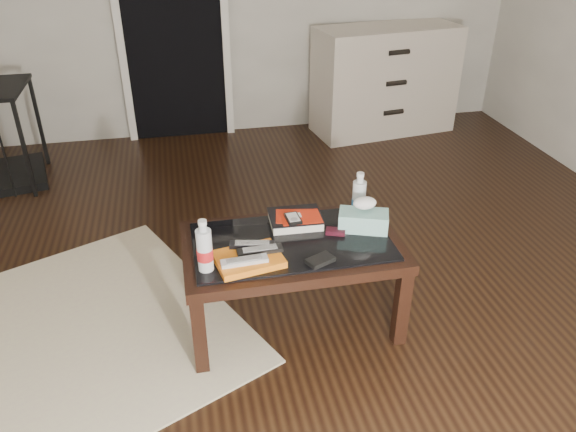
# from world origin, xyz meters

# --- Properties ---
(ground) EXTENTS (5.00, 5.00, 0.00)m
(ground) POSITION_xyz_m (0.00, 0.00, 0.00)
(ground) COLOR black
(ground) RESTS_ON ground
(doorway) EXTENTS (0.90, 0.08, 2.07)m
(doorway) POSITION_xyz_m (-0.40, 2.47, 1.02)
(doorway) COLOR black
(doorway) RESTS_ON ground
(coffee_table) EXTENTS (1.00, 0.60, 0.46)m
(coffee_table) POSITION_xyz_m (0.01, -0.16, 0.40)
(coffee_table) COLOR black
(coffee_table) RESTS_ON ground
(rug) EXTENTS (2.45, 2.20, 0.01)m
(rug) POSITION_xyz_m (-1.30, -0.20, 0.01)
(rug) COLOR tan
(rug) RESTS_ON ground
(dresser) EXTENTS (1.26, 0.67, 0.90)m
(dresser) POSITION_xyz_m (1.35, 2.23, 0.45)
(dresser) COLOR beige
(dresser) RESTS_ON ground
(magazines) EXTENTS (0.31, 0.26, 0.03)m
(magazines) POSITION_xyz_m (-0.20, -0.29, 0.48)
(magazines) COLOR orange
(magazines) RESTS_ON coffee_table
(remote_silver) EXTENTS (0.20, 0.06, 0.02)m
(remote_silver) POSITION_xyz_m (-0.23, -0.34, 0.50)
(remote_silver) COLOR #B3B3B8
(remote_silver) RESTS_ON magazines
(remote_black_front) EXTENTS (0.20, 0.06, 0.02)m
(remote_black_front) POSITION_xyz_m (-0.15, -0.27, 0.50)
(remote_black_front) COLOR black
(remote_black_front) RESTS_ON magazines
(remote_black_back) EXTENTS (0.21, 0.09, 0.02)m
(remote_black_back) POSITION_xyz_m (-0.18, -0.22, 0.50)
(remote_black_back) COLOR black
(remote_black_back) RESTS_ON magazines
(textbook) EXTENTS (0.26, 0.21, 0.05)m
(textbook) POSITION_xyz_m (0.06, -0.01, 0.48)
(textbook) COLOR black
(textbook) RESTS_ON coffee_table
(dvd_mailers) EXTENTS (0.21, 0.17, 0.01)m
(dvd_mailers) POSITION_xyz_m (0.06, -0.03, 0.51)
(dvd_mailers) COLOR red
(dvd_mailers) RESTS_ON textbook
(ipod) EXTENTS (0.07, 0.11, 0.02)m
(ipod) POSITION_xyz_m (0.04, -0.06, 0.52)
(ipod) COLOR black
(ipod) RESTS_ON dvd_mailers
(flip_phone) EXTENTS (0.10, 0.08, 0.02)m
(flip_phone) POSITION_xyz_m (0.23, -0.14, 0.47)
(flip_phone) COLOR black
(flip_phone) RESTS_ON coffee_table
(wallet) EXTENTS (0.14, 0.11, 0.02)m
(wallet) POSITION_xyz_m (0.10, -0.36, 0.47)
(wallet) COLOR black
(wallet) RESTS_ON coffee_table
(water_bottle_left) EXTENTS (0.08, 0.08, 0.24)m
(water_bottle_left) POSITION_xyz_m (-0.39, -0.31, 0.58)
(water_bottle_left) COLOR silver
(water_bottle_left) RESTS_ON coffee_table
(water_bottle_right) EXTENTS (0.07, 0.07, 0.24)m
(water_bottle_right) POSITION_xyz_m (0.38, -0.01, 0.58)
(water_bottle_right) COLOR silver
(water_bottle_right) RESTS_ON coffee_table
(tissue_box) EXTENTS (0.26, 0.19, 0.09)m
(tissue_box) POSITION_xyz_m (0.37, -0.13, 0.51)
(tissue_box) COLOR teal
(tissue_box) RESTS_ON coffee_table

